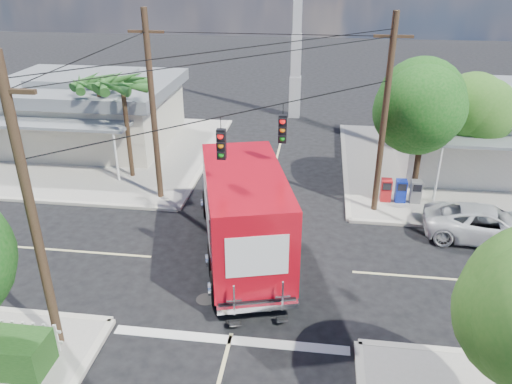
# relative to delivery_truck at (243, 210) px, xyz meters

# --- Properties ---
(ground) EXTENTS (120.00, 120.00, 0.00)m
(ground) POSITION_rel_delivery_truck_xyz_m (0.36, -0.76, -1.99)
(ground) COLOR black
(ground) RESTS_ON ground
(sidewalk_ne) EXTENTS (14.12, 14.12, 0.14)m
(sidewalk_ne) POSITION_rel_delivery_truck_xyz_m (11.24, 10.11, -1.92)
(sidewalk_ne) COLOR #9C978D
(sidewalk_ne) RESTS_ON ground
(sidewalk_nw) EXTENTS (14.12, 14.12, 0.14)m
(sidewalk_nw) POSITION_rel_delivery_truck_xyz_m (-10.52, 10.11, -1.92)
(sidewalk_nw) COLOR #9C978D
(sidewalk_nw) RESTS_ON ground
(road_markings) EXTENTS (32.00, 32.00, 0.01)m
(road_markings) POSITION_rel_delivery_truck_xyz_m (0.36, -2.24, -1.98)
(road_markings) COLOR beige
(road_markings) RESTS_ON ground
(building_ne) EXTENTS (11.80, 10.20, 4.50)m
(building_ne) POSITION_rel_delivery_truck_xyz_m (12.86, 11.20, 0.33)
(building_ne) COLOR white
(building_ne) RESTS_ON sidewalk_ne
(building_nw) EXTENTS (10.80, 10.20, 4.30)m
(building_nw) POSITION_rel_delivery_truck_xyz_m (-11.64, 11.70, 0.23)
(building_nw) COLOR beige
(building_nw) RESTS_ON sidewalk_nw
(radio_tower) EXTENTS (0.80, 0.80, 17.00)m
(radio_tower) POSITION_rel_delivery_truck_xyz_m (0.86, 19.24, 3.66)
(radio_tower) COLOR silver
(radio_tower) RESTS_ON ground
(tree_ne_front) EXTENTS (4.21, 4.14, 6.66)m
(tree_ne_front) POSITION_rel_delivery_truck_xyz_m (7.57, 5.99, 2.78)
(tree_ne_front) COLOR #422D1C
(tree_ne_front) RESTS_ON sidewalk_ne
(tree_ne_back) EXTENTS (3.77, 3.66, 5.82)m
(tree_ne_back) POSITION_rel_delivery_truck_xyz_m (10.17, 8.19, 2.20)
(tree_ne_back) COLOR #422D1C
(tree_ne_back) RESTS_ON sidewalk_ne
(palm_nw_front) EXTENTS (3.01, 3.08, 5.59)m
(palm_nw_front) POSITION_rel_delivery_truck_xyz_m (-7.14, 6.74, 3.06)
(palm_nw_front) COLOR #422D1C
(palm_nw_front) RESTS_ON sidewalk_nw
(palm_nw_back) EXTENTS (3.01, 3.08, 5.19)m
(palm_nw_back) POSITION_rel_delivery_truck_xyz_m (-9.14, 8.24, 2.68)
(palm_nw_back) COLOR #422D1C
(palm_nw_back) RESTS_ON sidewalk_nw
(utility_poles) EXTENTS (12.00, 10.68, 9.00)m
(utility_poles) POSITION_rel_delivery_truck_xyz_m (-1.22, 0.84, 2.69)
(utility_poles) COLOR #473321
(utility_poles) RESTS_ON ground
(vending_boxes) EXTENTS (1.90, 0.50, 1.10)m
(vending_boxes) POSITION_rel_delivery_truck_xyz_m (6.86, 5.44, -1.30)
(vending_boxes) COLOR #B5161A
(vending_boxes) RESTS_ON sidewalk_ne
(delivery_truck) EXTENTS (4.95, 9.41, 3.91)m
(delivery_truck) POSITION_rel_delivery_truck_xyz_m (0.00, 0.00, 0.00)
(delivery_truck) COLOR black
(delivery_truck) RESTS_ON ground
(parked_car) EXTENTS (5.43, 2.98, 1.44)m
(parked_car) POSITION_rel_delivery_truck_xyz_m (10.05, 2.48, -1.27)
(parked_car) COLOR silver
(parked_car) RESTS_ON ground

